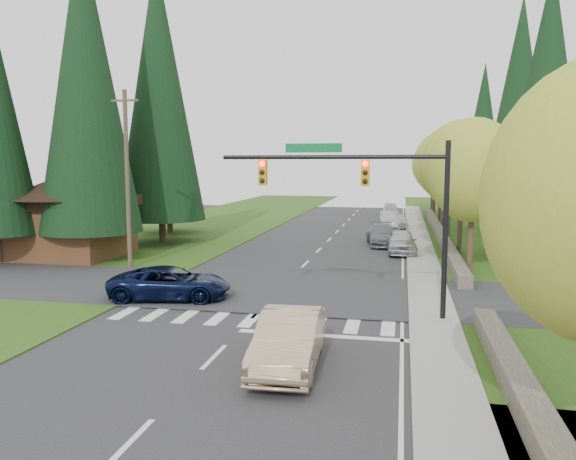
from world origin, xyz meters
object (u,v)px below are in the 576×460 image
(parked_car_d, at_px, (399,221))
(parked_car_e, at_px, (390,210))
(parked_car_b, at_px, (382,235))
(parked_car_a, at_px, (402,242))
(sedan_champagne, at_px, (289,340))
(suv_navy, at_px, (170,283))
(parked_car_c, at_px, (389,221))

(parked_car_d, xyz_separation_m, parked_car_e, (-1.11, 12.20, 0.02))
(parked_car_d, bearing_deg, parked_car_b, -98.60)
(parked_car_d, distance_m, parked_car_e, 12.25)
(parked_car_a, relative_size, parked_car_b, 0.89)
(sedan_champagne, bearing_deg, parked_car_e, 85.04)
(sedan_champagne, height_order, suv_navy, sedan_champagne)
(sedan_champagne, bearing_deg, parked_car_a, 78.93)
(suv_navy, relative_size, parked_car_a, 1.13)
(suv_navy, bearing_deg, parked_car_a, -43.79)
(parked_car_b, distance_m, parked_car_c, 9.70)
(parked_car_b, bearing_deg, parked_car_d, 76.91)
(parked_car_b, distance_m, parked_car_e, 23.81)
(suv_navy, distance_m, parked_car_b, 20.59)
(parked_car_a, distance_m, parked_car_d, 15.31)
(parked_car_c, xyz_separation_m, parked_car_e, (-0.27, 14.11, -0.13))
(parked_car_d, bearing_deg, parked_car_a, -92.05)
(sedan_champagne, distance_m, parked_car_a, 22.28)
(parked_car_a, relative_size, parked_car_d, 1.21)
(parked_car_d, bearing_deg, sedan_champagne, -97.53)
(suv_navy, bearing_deg, parked_car_d, -28.02)
(parked_car_b, bearing_deg, parked_car_a, -76.90)
(parked_car_b, height_order, parked_car_d, parked_car_b)
(parked_car_a, distance_m, parked_car_c, 13.44)
(sedan_champagne, distance_m, parked_car_e, 49.60)
(parked_car_c, distance_m, parked_car_d, 2.09)
(parked_car_c, bearing_deg, parked_car_a, -89.05)
(parked_car_a, xyz_separation_m, parked_car_e, (-1.40, 27.51, -0.12))
(sedan_champagne, xyz_separation_m, suv_navy, (-6.74, 7.01, -0.08))
(sedan_champagne, height_order, parked_car_b, sedan_champagne)
(sedan_champagne, height_order, parked_car_a, sedan_champagne)
(parked_car_b, bearing_deg, parked_car_e, 82.37)
(suv_navy, height_order, parked_car_d, suv_navy)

